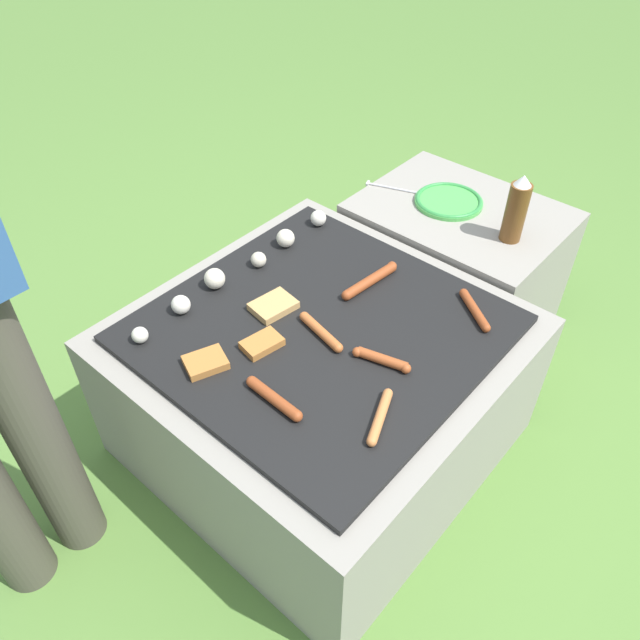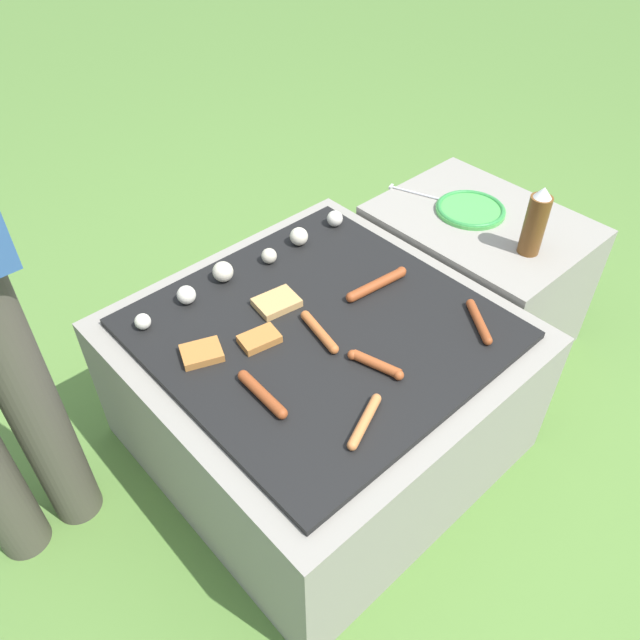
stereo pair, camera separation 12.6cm
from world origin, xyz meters
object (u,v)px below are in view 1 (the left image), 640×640
object	(u,v)px
sausage_front_center	(321,332)
condiment_bottle	(516,210)
fork_utensil	(395,188)
plate_colorful	(449,201)

from	to	relation	value
sausage_front_center	condiment_bottle	distance (m)	0.70
sausage_front_center	fork_utensil	world-z (taller)	sausage_front_center
sausage_front_center	plate_colorful	distance (m)	0.73
sausage_front_center	condiment_bottle	size ratio (longest dim) A/B	0.77
sausage_front_center	fork_utensil	xyz separation A→B (m)	(0.68, 0.27, -0.01)
fork_utensil	sausage_front_center	bearing A→B (deg)	-158.16
plate_colorful	sausage_front_center	bearing A→B (deg)	-172.66
sausage_front_center	fork_utensil	distance (m)	0.73
sausage_front_center	plate_colorful	xyz separation A→B (m)	(0.72, 0.09, -0.00)
plate_colorful	fork_utensil	xyz separation A→B (m)	(-0.04, 0.18, -0.01)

